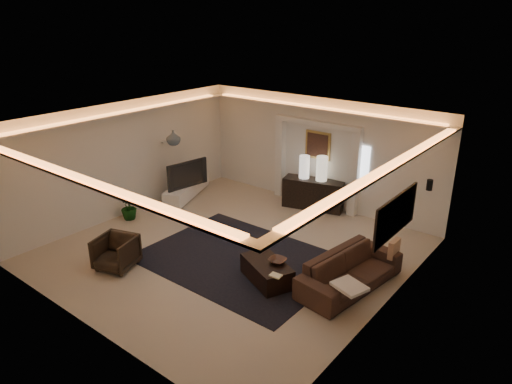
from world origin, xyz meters
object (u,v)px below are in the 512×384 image
Objects in this scene: sofa at (350,271)px; armchair at (116,253)px; coffee_table at (267,272)px; console at (313,194)px.

armchair reaches higher than sofa.
coffee_table is 3.11m from armchair.
console is at bearing 132.66° from coffee_table.
armchair is at bearing -127.02° from coffee_table.
sofa is at bearing -62.85° from console.
sofa is 1.59m from coffee_table.
console is 1.43× the size of coffee_table.
armchair reaches higher than coffee_table.
console is 3.90m from coffee_table.
sofa is 4.70m from armchair.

